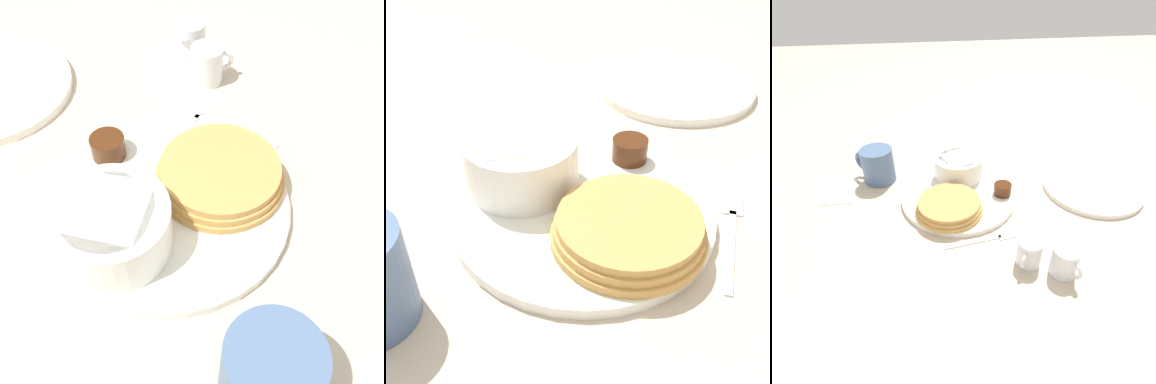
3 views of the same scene
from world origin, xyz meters
The scene contains 8 objects.
ground_plane centered at (0.00, 0.00, 0.00)m, with size 4.00×4.00×0.00m, color #C6B299.
plate centered at (0.00, 0.00, 0.01)m, with size 0.26×0.26×0.01m.
pancake_stack centered at (0.06, -0.03, 0.03)m, with size 0.15×0.15×0.03m.
bowl centered at (-0.07, 0.01, 0.04)m, with size 0.12×0.12×0.06m.
syrup_cup centered at (0.02, 0.10, 0.03)m, with size 0.04×0.04×0.03m.
butter_ramekin centered at (-0.09, 0.03, 0.03)m, with size 0.05×0.05×0.04m.
fork centered at (0.14, 0.04, 0.00)m, with size 0.03×0.15×0.00m.
far_plate centered at (0.02, 0.33, 0.01)m, with size 0.23×0.23×0.01m.
Camera 2 is at (0.14, -0.35, 0.32)m, focal length 45.00 mm.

